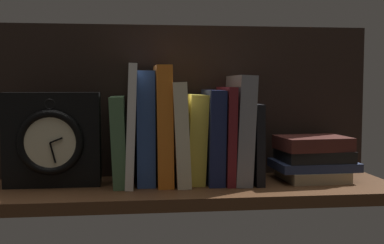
{
  "coord_description": "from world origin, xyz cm",
  "views": [
    {
      "loc": [
        -11.4,
        -102.66,
        21.49
      ],
      "look_at": [
        1.43,
        3.4,
        13.29
      ],
      "focal_mm": 45.64,
      "sensor_mm": 36.0,
      "label": 1
    }
  ],
  "objects_px": {
    "book_cream_twain": "(179,132)",
    "book_stack_side": "(313,158)",
    "book_blue_modern": "(145,127)",
    "book_white_catcher": "(131,124)",
    "framed_clock": "(52,140)",
    "book_gray_chess": "(239,129)",
    "book_green_romantic": "(119,140)",
    "book_yellow_seinlanguage": "(195,138)",
    "book_maroon_dawkins": "(226,134)",
    "book_black_skeptic": "(252,142)",
    "book_orange_pandolfini": "(163,125)",
    "book_navy_bierce": "(213,136)"
  },
  "relations": [
    {
      "from": "book_yellow_seinlanguage",
      "to": "book_gray_chess",
      "type": "distance_m",
      "value": 0.1
    },
    {
      "from": "book_stack_side",
      "to": "book_white_catcher",
      "type": "bearing_deg",
      "value": 178.71
    },
    {
      "from": "book_navy_bierce",
      "to": "book_gray_chess",
      "type": "bearing_deg",
      "value": 0.0
    },
    {
      "from": "book_navy_bierce",
      "to": "book_stack_side",
      "type": "relative_size",
      "value": 1.12
    },
    {
      "from": "book_navy_bierce",
      "to": "framed_clock",
      "type": "distance_m",
      "value": 0.34
    },
    {
      "from": "framed_clock",
      "to": "book_gray_chess",
      "type": "bearing_deg",
      "value": 1.55
    },
    {
      "from": "book_green_romantic",
      "to": "book_gray_chess",
      "type": "relative_size",
      "value": 0.81
    },
    {
      "from": "book_cream_twain",
      "to": "book_maroon_dawkins",
      "type": "distance_m",
      "value": 0.1
    },
    {
      "from": "book_green_romantic",
      "to": "book_yellow_seinlanguage",
      "type": "distance_m",
      "value": 0.17
    },
    {
      "from": "book_blue_modern",
      "to": "book_cream_twain",
      "type": "height_order",
      "value": "book_blue_modern"
    },
    {
      "from": "book_green_romantic",
      "to": "book_navy_bierce",
      "type": "distance_m",
      "value": 0.21
    },
    {
      "from": "book_orange_pandolfini",
      "to": "book_maroon_dawkins",
      "type": "height_order",
      "value": "book_orange_pandolfini"
    },
    {
      "from": "book_cream_twain",
      "to": "book_blue_modern",
      "type": "bearing_deg",
      "value": 180.0
    },
    {
      "from": "book_orange_pandolfini",
      "to": "book_cream_twain",
      "type": "bearing_deg",
      "value": 0.0
    },
    {
      "from": "book_blue_modern",
      "to": "book_yellow_seinlanguage",
      "type": "height_order",
      "value": "book_blue_modern"
    },
    {
      "from": "book_navy_bierce",
      "to": "book_orange_pandolfini",
      "type": "bearing_deg",
      "value": 180.0
    },
    {
      "from": "book_cream_twain",
      "to": "book_stack_side",
      "type": "xyz_separation_m",
      "value": [
        0.3,
        -0.01,
        -0.06
      ]
    },
    {
      "from": "book_green_romantic",
      "to": "book_yellow_seinlanguage",
      "type": "xyz_separation_m",
      "value": [
        0.17,
        0.0,
        0.0
      ]
    },
    {
      "from": "book_gray_chess",
      "to": "book_stack_side",
      "type": "height_order",
      "value": "book_gray_chess"
    },
    {
      "from": "book_black_skeptic",
      "to": "framed_clock",
      "type": "height_order",
      "value": "framed_clock"
    },
    {
      "from": "book_cream_twain",
      "to": "book_black_skeptic",
      "type": "distance_m",
      "value": 0.17
    },
    {
      "from": "book_green_romantic",
      "to": "book_orange_pandolfini",
      "type": "relative_size",
      "value": 0.74
    },
    {
      "from": "book_maroon_dawkins",
      "to": "book_black_skeptic",
      "type": "bearing_deg",
      "value": 0.0
    },
    {
      "from": "book_green_romantic",
      "to": "book_yellow_seinlanguage",
      "type": "height_order",
      "value": "book_yellow_seinlanguage"
    },
    {
      "from": "book_green_romantic",
      "to": "book_white_catcher",
      "type": "xyz_separation_m",
      "value": [
        0.03,
        0.0,
        0.03
      ]
    },
    {
      "from": "book_maroon_dawkins",
      "to": "book_stack_side",
      "type": "xyz_separation_m",
      "value": [
        0.2,
        -0.01,
        -0.06
      ]
    },
    {
      "from": "book_gray_chess",
      "to": "book_navy_bierce",
      "type": "bearing_deg",
      "value": 180.0
    },
    {
      "from": "book_green_romantic",
      "to": "book_blue_modern",
      "type": "xyz_separation_m",
      "value": [
        0.06,
        0.0,
        0.03
      ]
    },
    {
      "from": "book_cream_twain",
      "to": "book_stack_side",
      "type": "bearing_deg",
      "value": -1.73
    },
    {
      "from": "book_cream_twain",
      "to": "book_gray_chess",
      "type": "relative_size",
      "value": 0.94
    },
    {
      "from": "book_yellow_seinlanguage",
      "to": "framed_clock",
      "type": "distance_m",
      "value": 0.31
    },
    {
      "from": "book_maroon_dawkins",
      "to": "book_gray_chess",
      "type": "height_order",
      "value": "book_gray_chess"
    },
    {
      "from": "book_yellow_seinlanguage",
      "to": "book_stack_side",
      "type": "height_order",
      "value": "book_yellow_seinlanguage"
    },
    {
      "from": "book_orange_pandolfini",
      "to": "book_black_skeptic",
      "type": "height_order",
      "value": "book_orange_pandolfini"
    },
    {
      "from": "book_white_catcher",
      "to": "book_stack_side",
      "type": "height_order",
      "value": "book_white_catcher"
    },
    {
      "from": "book_orange_pandolfini",
      "to": "book_cream_twain",
      "type": "height_order",
      "value": "book_orange_pandolfini"
    },
    {
      "from": "book_yellow_seinlanguage",
      "to": "book_stack_side",
      "type": "xyz_separation_m",
      "value": [
        0.27,
        -0.01,
        -0.05
      ]
    },
    {
      "from": "book_orange_pandolfini",
      "to": "book_yellow_seinlanguage",
      "type": "bearing_deg",
      "value": 0.0
    },
    {
      "from": "book_green_romantic",
      "to": "framed_clock",
      "type": "distance_m",
      "value": 0.14
    },
    {
      "from": "book_navy_bierce",
      "to": "book_yellow_seinlanguage",
      "type": "bearing_deg",
      "value": 180.0
    },
    {
      "from": "book_cream_twain",
      "to": "book_stack_side",
      "type": "distance_m",
      "value": 0.31
    },
    {
      "from": "book_orange_pandolfini",
      "to": "book_yellow_seinlanguage",
      "type": "xyz_separation_m",
      "value": [
        0.07,
        0.0,
        -0.03
      ]
    },
    {
      "from": "book_yellow_seinlanguage",
      "to": "book_maroon_dawkins",
      "type": "height_order",
      "value": "book_maroon_dawkins"
    },
    {
      "from": "book_blue_modern",
      "to": "book_yellow_seinlanguage",
      "type": "relative_size",
      "value": 1.26
    },
    {
      "from": "book_orange_pandolfini",
      "to": "book_stack_side",
      "type": "relative_size",
      "value": 1.41
    },
    {
      "from": "book_cream_twain",
      "to": "book_stack_side",
      "type": "relative_size",
      "value": 1.22
    },
    {
      "from": "book_green_romantic",
      "to": "book_cream_twain",
      "type": "height_order",
      "value": "book_cream_twain"
    },
    {
      "from": "book_stack_side",
      "to": "book_cream_twain",
      "type": "bearing_deg",
      "value": 178.27
    },
    {
      "from": "book_green_romantic",
      "to": "book_yellow_seinlanguage",
      "type": "bearing_deg",
      "value": 0.0
    },
    {
      "from": "book_orange_pandolfini",
      "to": "book_cream_twain",
      "type": "relative_size",
      "value": 1.16
    }
  ]
}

